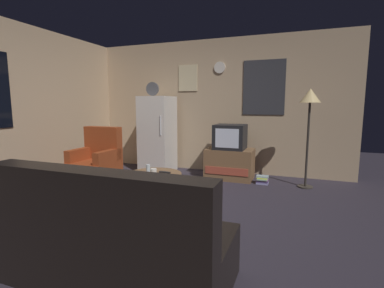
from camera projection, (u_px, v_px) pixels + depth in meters
The scene contains 14 objects.
ground_plane at pixel (160, 212), 3.55m from camera, with size 12.00×12.00×0.00m, color #2D2833.
wall_with_art at pixel (215, 106), 5.64m from camera, with size 5.20×0.12×2.60m.
wall_left_with_window at pixel (7, 107), 4.24m from camera, with size 0.12×5.20×2.60m.
fridge at pixel (158, 134), 5.62m from camera, with size 0.60×0.62×1.77m.
tv_stand at pixel (230, 164), 5.12m from camera, with size 0.84×0.53×0.55m.
crt_tv at pixel (230, 137), 5.05m from camera, with size 0.54×0.51×0.44m.
standing_lamp at pixel (310, 103), 4.41m from camera, with size 0.32×0.32×1.59m.
coffee_table at pixel (154, 191), 3.67m from camera, with size 0.72×0.72×0.46m.
wine_glass at pixel (148, 171), 3.48m from camera, with size 0.05×0.05×0.15m, color silver.
mug_ceramic_white at pixel (154, 172), 3.52m from camera, with size 0.08×0.08×0.09m, color silver.
remote_control at pixel (165, 172), 3.65m from camera, with size 0.15×0.04×0.02m, color black.
armchair at pixel (96, 164), 4.77m from camera, with size 0.68×0.68×0.96m.
couch at pixel (115, 243), 2.11m from camera, with size 1.70×0.80×0.92m.
book_stack at pixel (262, 180), 4.79m from camera, with size 0.20×0.18×0.14m.
Camera 1 is at (1.56, -3.04, 1.34)m, focal length 26.36 mm.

